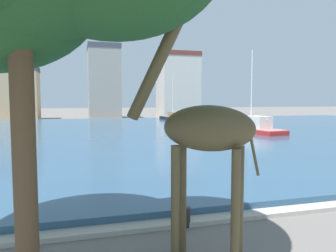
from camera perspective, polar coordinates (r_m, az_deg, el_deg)
harbor_water at (r=31.30m, az=-7.75°, el=-1.08°), size 87.92×46.07×0.31m
quay_edge_coping at (r=9.23m, az=13.36°, el=-15.28°), size 87.92×0.50×0.12m
giraffe_statue at (r=6.18m, az=5.76°, el=-1.23°), size 2.51×2.06×4.99m
sailboat_black at (r=48.57m, az=0.85°, el=1.37°), size 2.79×8.54×7.03m
sailboat_red at (r=30.38m, az=14.64°, el=-0.53°), size 3.05×7.60×7.75m
mooring_bollard at (r=8.38m, az=3.15°, el=-15.88°), size 0.24×0.24×0.50m
townhouse_tall_gabled at (r=60.07m, az=-25.45°, el=5.31°), size 7.28×5.41×8.94m
townhouse_wide_warehouse at (r=59.41m, az=-11.35°, el=7.67°), size 5.64×6.91×13.10m
townhouse_narrow_midrow at (r=58.95m, az=1.77°, el=7.19°), size 6.92×6.35×11.88m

